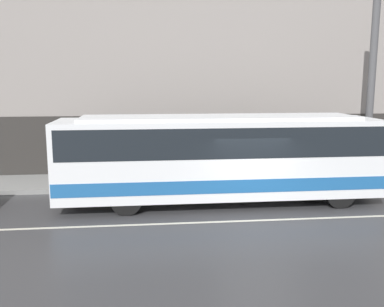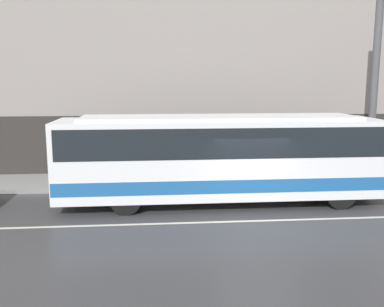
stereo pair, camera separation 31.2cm
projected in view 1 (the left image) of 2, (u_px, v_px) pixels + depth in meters
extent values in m
plane|color=#38383A|center=(258.00, 220.00, 13.51)|extent=(60.00, 60.00, 0.00)
cube|color=gray|center=(226.00, 179.00, 18.86)|extent=(60.00, 2.95, 0.18)
cube|color=gray|center=(221.00, 50.00, 19.50)|extent=(60.00, 0.30, 11.50)
cube|color=#2D2B28|center=(220.00, 145.00, 20.07)|extent=(60.00, 0.06, 2.80)
cube|color=beige|center=(258.00, 220.00, 13.51)|extent=(54.00, 0.14, 0.01)
cube|color=white|center=(219.00, 157.00, 15.25)|extent=(11.33, 2.53, 2.68)
cube|color=#1E5999|center=(219.00, 178.00, 15.38)|extent=(11.28, 2.56, 0.45)
cube|color=black|center=(219.00, 139.00, 15.14)|extent=(10.99, 2.55, 1.02)
cube|color=orange|center=(370.00, 123.00, 15.66)|extent=(0.12, 1.90, 0.28)
cube|color=white|center=(220.00, 118.00, 15.01)|extent=(9.63, 2.15, 0.12)
cylinder|color=black|center=(340.00, 193.00, 14.80)|extent=(1.04, 0.28, 1.04)
cylinder|color=black|center=(315.00, 179.00, 16.97)|extent=(1.04, 0.28, 1.04)
cylinder|color=black|center=(126.00, 200.00, 14.00)|extent=(1.04, 0.28, 1.04)
cylinder|color=black|center=(129.00, 184.00, 16.17)|extent=(1.04, 0.28, 1.04)
cylinder|color=#4C4C4F|center=(371.00, 92.00, 17.87)|extent=(0.31, 0.31, 7.41)
cylinder|color=#1E5933|center=(210.00, 158.00, 19.54)|extent=(0.36, 0.36, 1.38)
sphere|color=tan|center=(210.00, 141.00, 19.40)|extent=(0.25, 0.25, 0.25)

